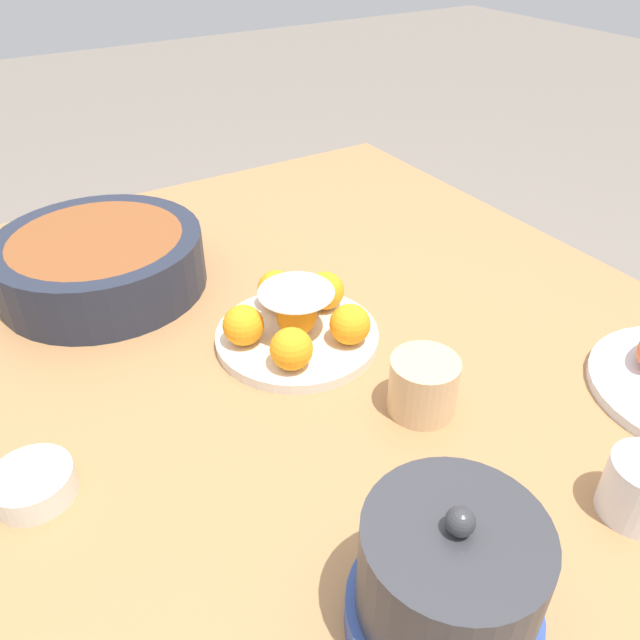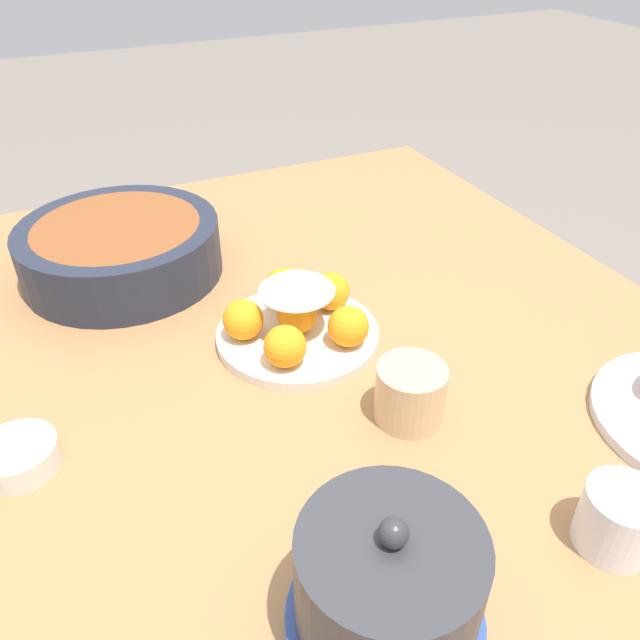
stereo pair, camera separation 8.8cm
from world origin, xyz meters
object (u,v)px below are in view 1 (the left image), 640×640
object	(u,v)px
dining_table	(342,392)
cake_plate	(297,321)
sauce_bowl	(33,483)
warming_pot	(448,583)
serving_bowl	(101,261)
cup_far	(423,385)

from	to	relation	value
dining_table	cake_plate	world-z (taller)	cake_plate
sauce_bowl	warming_pot	distance (m)	0.45
cake_plate	serving_bowl	bearing A→B (deg)	33.44
dining_table	warming_pot	bearing A→B (deg)	158.38
dining_table	serving_bowl	world-z (taller)	serving_bowl
dining_table	serving_bowl	xyz separation A→B (m)	(0.34, 0.25, 0.14)
serving_bowl	warming_pot	world-z (taller)	warming_pot
cake_plate	sauce_bowl	world-z (taller)	cake_plate
dining_table	serving_bowl	bearing A→B (deg)	36.14
cake_plate	warming_pot	size ratio (longest dim) A/B	1.37
cake_plate	warming_pot	xyz separation A→B (m)	(-0.44, 0.10, 0.03)
sauce_bowl	dining_table	bearing A→B (deg)	-83.58
warming_pot	sauce_bowl	bearing A→B (deg)	38.92
sauce_bowl	warming_pot	size ratio (longest dim) A/B	0.52
warming_pot	serving_bowl	bearing A→B (deg)	7.04
sauce_bowl	cup_far	bearing A→B (deg)	-104.45
cake_plate	cup_far	size ratio (longest dim) A/B	2.74
dining_table	cake_plate	xyz separation A→B (m)	(0.04, 0.05, 0.13)
sauce_bowl	warming_pot	xyz separation A→B (m)	(-0.35, -0.28, 0.05)
cup_far	warming_pot	distance (m)	0.29
sauce_bowl	cup_far	size ratio (longest dim) A/B	1.03
serving_bowl	warming_pot	size ratio (longest dim) A/B	1.91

